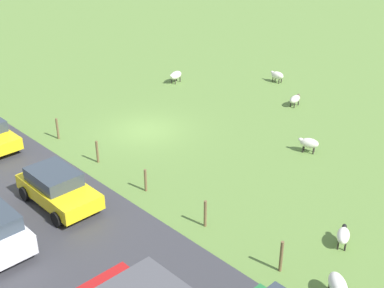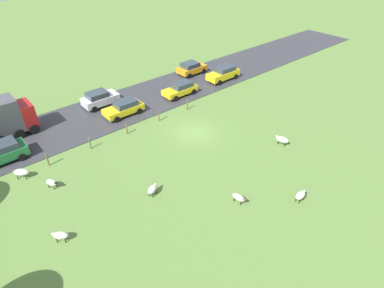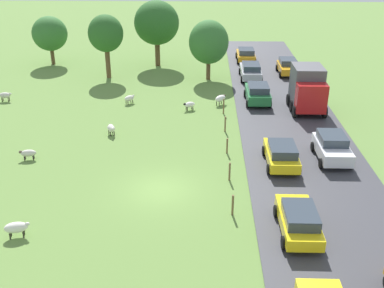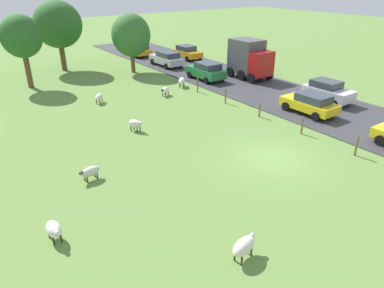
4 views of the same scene
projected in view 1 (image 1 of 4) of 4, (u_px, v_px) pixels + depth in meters
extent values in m
plane|color=olive|center=(146.00, 130.00, 28.65)|extent=(160.00, 160.00, 0.00)
ellipsoid|color=white|center=(338.00, 285.00, 16.56)|extent=(1.20, 1.25, 0.55)
cylinder|color=#2D2823|center=(338.00, 288.00, 17.03)|extent=(0.07, 0.07, 0.37)
cylinder|color=#2D2823|center=(329.00, 288.00, 17.02)|extent=(0.07, 0.07, 0.37)
ellipsoid|color=silver|center=(309.00, 143.00, 26.04)|extent=(0.86, 1.08, 0.51)
ellipsoid|color=silver|center=(301.00, 140.00, 26.14)|extent=(0.27, 0.31, 0.20)
cylinder|color=#2D2823|center=(303.00, 150.00, 26.17)|extent=(0.07, 0.07, 0.33)
cylinder|color=#2D2823|center=(304.00, 147.00, 26.41)|extent=(0.07, 0.07, 0.33)
cylinder|color=#2D2823|center=(313.00, 151.00, 26.00)|extent=(0.07, 0.07, 0.33)
cylinder|color=#2D2823|center=(314.00, 149.00, 26.23)|extent=(0.07, 0.07, 0.33)
ellipsoid|color=silver|center=(277.00, 75.00, 35.65)|extent=(0.55, 0.97, 0.52)
ellipsoid|color=silver|center=(272.00, 72.00, 35.88)|extent=(0.19, 0.27, 0.20)
cylinder|color=#2D2823|center=(273.00, 80.00, 35.88)|extent=(0.07, 0.07, 0.32)
cylinder|color=#2D2823|center=(275.00, 79.00, 36.07)|extent=(0.07, 0.07, 0.32)
cylinder|color=#2D2823|center=(279.00, 81.00, 35.56)|extent=(0.07, 0.07, 0.32)
cylinder|color=#2D2823|center=(281.00, 80.00, 35.74)|extent=(0.07, 0.07, 0.32)
ellipsoid|color=silver|center=(176.00, 75.00, 35.59)|extent=(1.23, 0.80, 0.55)
ellipsoid|color=silver|center=(171.00, 76.00, 35.13)|extent=(0.30, 0.24, 0.20)
cylinder|color=#2D2823|center=(175.00, 82.00, 35.45)|extent=(0.07, 0.07, 0.33)
cylinder|color=#2D2823|center=(172.00, 81.00, 35.59)|extent=(0.07, 0.07, 0.33)
cylinder|color=#2D2823|center=(180.00, 79.00, 35.92)|extent=(0.07, 0.07, 0.33)
cylinder|color=#2D2823|center=(177.00, 79.00, 36.06)|extent=(0.07, 0.07, 0.33)
ellipsoid|color=beige|center=(295.00, 99.00, 31.70)|extent=(1.07, 0.61, 0.47)
ellipsoid|color=brown|center=(299.00, 95.00, 31.99)|extent=(0.28, 0.22, 0.20)
cylinder|color=#2D2823|center=(295.00, 102.00, 32.11)|extent=(0.07, 0.07, 0.29)
cylinder|color=#2D2823|center=(298.00, 103.00, 31.97)|extent=(0.07, 0.07, 0.29)
cylinder|color=#2D2823|center=(290.00, 105.00, 31.71)|extent=(0.07, 0.07, 0.29)
cylinder|color=#2D2823|center=(294.00, 106.00, 31.57)|extent=(0.07, 0.07, 0.29)
ellipsoid|color=white|center=(343.00, 236.00, 19.13)|extent=(1.04, 0.84, 0.47)
ellipsoid|color=black|center=(344.00, 227.00, 19.46)|extent=(0.31, 0.28, 0.20)
cylinder|color=#2D2823|center=(339.00, 238.00, 19.53)|extent=(0.07, 0.07, 0.30)
cylinder|color=#2D2823|center=(346.00, 239.00, 19.45)|extent=(0.07, 0.07, 0.30)
cylinder|color=#2D2823|center=(338.00, 246.00, 19.09)|extent=(0.07, 0.07, 0.30)
cylinder|color=#2D2823|center=(345.00, 247.00, 19.02)|extent=(0.07, 0.07, 0.30)
cylinder|color=brown|center=(57.00, 129.00, 27.45)|extent=(0.12, 0.12, 1.19)
cylinder|color=brown|center=(97.00, 152.00, 25.05)|extent=(0.12, 0.12, 1.17)
cylinder|color=brown|center=(146.00, 180.00, 22.65)|extent=(0.12, 0.12, 1.09)
cylinder|color=brown|center=(205.00, 214.00, 20.22)|extent=(0.12, 0.12, 1.19)
cylinder|color=brown|center=(281.00, 256.00, 17.79)|extent=(0.12, 0.12, 1.27)
cylinder|color=black|center=(17.00, 144.00, 26.25)|extent=(0.22, 0.64, 0.64)
cylinder|color=black|center=(30.00, 244.00, 18.80)|extent=(0.22, 0.64, 0.64)
cube|color=yellow|center=(59.00, 191.00, 21.54)|extent=(1.84, 4.09, 0.63)
cube|color=#333D47|center=(53.00, 177.00, 21.48)|extent=(1.62, 2.25, 0.56)
cylinder|color=black|center=(96.00, 202.00, 21.40)|extent=(0.22, 0.64, 0.64)
cylinder|color=black|center=(57.00, 219.00, 20.25)|extent=(0.22, 0.64, 0.64)
cylinder|color=black|center=(62.00, 179.00, 23.11)|extent=(0.22, 0.64, 0.64)
cylinder|color=black|center=(25.00, 194.00, 21.97)|extent=(0.22, 0.64, 0.64)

